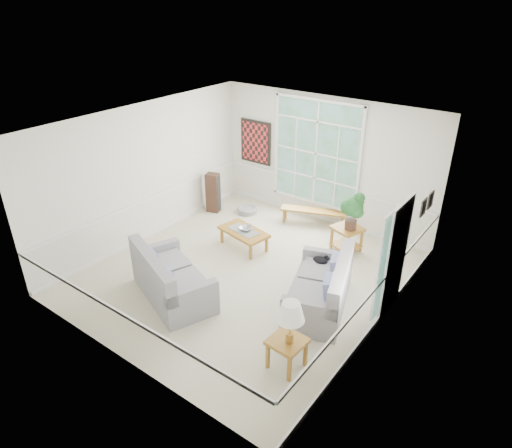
{
  "coord_description": "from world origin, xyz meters",
  "views": [
    {
      "loc": [
        4.7,
        -6.03,
        5.09
      ],
      "look_at": [
        0.1,
        0.2,
        1.05
      ],
      "focal_mm": 32.0,
      "sensor_mm": 36.0,
      "label": 1
    }
  ],
  "objects_px": {
    "side_table": "(287,353)",
    "coffee_table": "(244,239)",
    "loveseat_right": "(319,284)",
    "end_table": "(346,239)",
    "loveseat_front": "(173,274)"
  },
  "relations": [
    {
      "from": "side_table",
      "to": "coffee_table",
      "type": "bearing_deg",
      "value": 137.96
    },
    {
      "from": "loveseat_right",
      "to": "loveseat_front",
      "type": "relative_size",
      "value": 0.99
    },
    {
      "from": "loveseat_front",
      "to": "end_table",
      "type": "height_order",
      "value": "loveseat_front"
    },
    {
      "from": "loveseat_front",
      "to": "side_table",
      "type": "height_order",
      "value": "loveseat_front"
    },
    {
      "from": "coffee_table",
      "to": "end_table",
      "type": "xyz_separation_m",
      "value": [
        1.85,
        1.21,
        0.07
      ]
    },
    {
      "from": "end_table",
      "to": "coffee_table",
      "type": "bearing_deg",
      "value": -146.83
    },
    {
      "from": "loveseat_right",
      "to": "side_table",
      "type": "relative_size",
      "value": 3.53
    },
    {
      "from": "loveseat_front",
      "to": "end_table",
      "type": "distance_m",
      "value": 3.84
    },
    {
      "from": "loveseat_right",
      "to": "end_table",
      "type": "distance_m",
      "value": 2.15
    },
    {
      "from": "end_table",
      "to": "side_table",
      "type": "height_order",
      "value": "end_table"
    },
    {
      "from": "coffee_table",
      "to": "side_table",
      "type": "height_order",
      "value": "side_table"
    },
    {
      "from": "coffee_table",
      "to": "end_table",
      "type": "height_order",
      "value": "end_table"
    },
    {
      "from": "loveseat_right",
      "to": "coffee_table",
      "type": "relative_size",
      "value": 1.64
    },
    {
      "from": "end_table",
      "to": "side_table",
      "type": "relative_size",
      "value": 1.09
    },
    {
      "from": "loveseat_right",
      "to": "coffee_table",
      "type": "bearing_deg",
      "value": 141.01
    }
  ]
}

